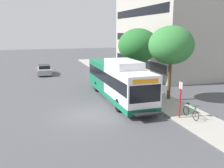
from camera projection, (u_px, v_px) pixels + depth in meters
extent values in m
plane|color=#4C4C51|center=(70.00, 91.00, 25.43)|extent=(120.00, 120.00, 0.00)
cube|color=#A8A399|center=(140.00, 89.00, 25.65)|extent=(3.00, 56.00, 0.14)
cube|color=white|center=(129.00, 87.00, 19.49)|extent=(2.54, 5.80, 2.73)
cube|color=#14724C|center=(108.00, 75.00, 24.89)|extent=(2.54, 5.80, 2.73)
cube|color=#14724C|center=(117.00, 93.00, 22.44)|extent=(2.57, 11.60, 0.44)
cube|color=black|center=(118.00, 76.00, 22.11)|extent=(2.58, 11.25, 0.96)
cube|color=black|center=(145.00, 94.00, 16.80)|extent=(2.34, 0.10, 1.24)
cube|color=orange|center=(146.00, 81.00, 16.60)|extent=(1.90, 0.08, 0.32)
cube|color=white|center=(123.00, 64.00, 20.49)|extent=(2.16, 4.06, 0.60)
cube|color=black|center=(147.00, 114.00, 16.71)|extent=(1.78, 0.60, 0.10)
cylinder|color=black|center=(119.00, 105.00, 18.76)|extent=(0.30, 1.00, 1.00)
cylinder|color=black|center=(146.00, 103.00, 19.44)|extent=(0.30, 1.00, 1.00)
cylinder|color=black|center=(97.00, 86.00, 25.07)|extent=(0.30, 1.00, 1.00)
cylinder|color=black|center=(118.00, 85.00, 25.75)|extent=(0.30, 1.00, 1.00)
cylinder|color=red|center=(180.00, 100.00, 16.88)|extent=(0.10, 0.10, 2.60)
cube|color=white|center=(181.00, 85.00, 16.66)|extent=(0.04, 0.36, 0.48)
torus|color=black|center=(196.00, 116.00, 16.50)|extent=(0.04, 0.66, 0.66)
torus|color=black|center=(186.00, 111.00, 17.52)|extent=(0.04, 0.66, 0.66)
cylinder|color=#19723F|center=(193.00, 111.00, 16.76)|extent=(0.05, 0.64, 0.64)
cylinder|color=#19723F|center=(189.00, 109.00, 17.18)|extent=(0.05, 0.34, 0.62)
cylinder|color=#19723F|center=(192.00, 106.00, 16.84)|extent=(0.05, 0.90, 0.05)
cylinder|color=#19723F|center=(188.00, 112.00, 17.31)|extent=(0.05, 0.45, 0.08)
cylinder|color=#19723F|center=(196.00, 111.00, 16.45)|extent=(0.05, 0.10, 0.67)
cylinder|color=black|center=(196.00, 106.00, 16.40)|extent=(0.52, 0.03, 0.03)
cube|color=black|center=(188.00, 103.00, 17.25)|extent=(0.12, 0.24, 0.06)
cylinder|color=#4C3823|center=(169.00, 81.00, 21.54)|extent=(0.28, 0.28, 3.28)
ellipsoid|color=#337A38|center=(171.00, 45.00, 20.88)|extent=(3.84, 3.84, 3.26)
cylinder|color=#4C3823|center=(138.00, 71.00, 28.93)|extent=(0.28, 0.28, 2.51)
ellipsoid|color=#286B2D|center=(138.00, 46.00, 28.30)|extent=(4.61, 4.61, 3.92)
cube|color=#93999E|center=(44.00, 71.00, 34.60)|extent=(1.80, 4.50, 0.70)
cube|color=black|center=(44.00, 67.00, 34.59)|extent=(1.48, 2.34, 0.56)
cylinder|color=black|center=(39.00, 74.00, 33.16)|extent=(0.20, 0.64, 0.64)
cylinder|color=black|center=(51.00, 73.00, 33.63)|extent=(0.20, 0.64, 0.64)
cylinder|color=black|center=(38.00, 71.00, 35.67)|extent=(0.20, 0.64, 0.64)
cylinder|color=black|center=(50.00, 70.00, 36.15)|extent=(0.20, 0.64, 0.64)
cube|color=black|center=(168.00, 60.00, 36.85)|extent=(10.17, 16.83, 1.10)
cube|color=black|center=(169.00, 37.00, 36.12)|extent=(10.17, 16.83, 1.10)
cube|color=black|center=(170.00, 13.00, 35.39)|extent=(10.17, 16.83, 1.10)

